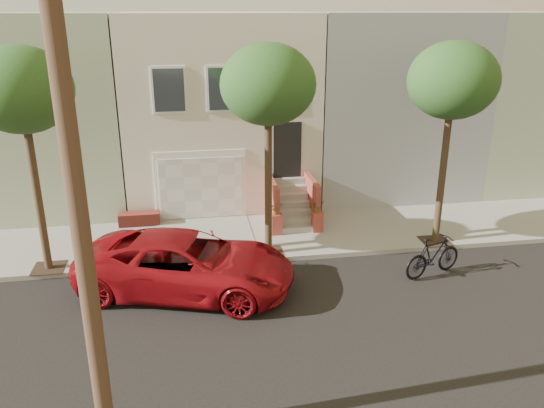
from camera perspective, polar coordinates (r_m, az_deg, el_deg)
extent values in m
plane|color=black|center=(13.36, -2.05, -13.08)|extent=(90.00, 90.00, 0.00)
cube|color=gray|center=(18.03, -4.24, -3.65)|extent=(40.00, 3.70, 0.15)
cube|color=beige|center=(22.65, -5.87, 10.65)|extent=(7.00, 8.00, 7.00)
cube|color=#8FA081|center=(23.26, -23.06, 9.43)|extent=(6.50, 8.00, 7.00)
cube|color=#93969B|center=(24.04, 10.83, 10.94)|extent=(6.50, 8.00, 7.00)
cube|color=#8FA081|center=(26.94, 24.18, 10.53)|extent=(6.50, 8.00, 7.00)
cube|color=white|center=(19.27, -7.52, 2.02)|extent=(3.20, 0.12, 2.50)
cube|color=silver|center=(19.24, -7.50, 1.68)|extent=(2.90, 0.06, 2.20)
cube|color=gray|center=(17.95, -7.11, -3.57)|extent=(3.20, 3.70, 0.02)
cube|color=maroon|center=(19.38, -13.86, -1.53)|extent=(1.40, 0.45, 0.44)
cube|color=black|center=(19.22, 1.64, 5.72)|extent=(1.00, 0.06, 2.00)
cube|color=#3F4751|center=(18.47, -10.84, 11.75)|extent=(1.00, 0.06, 1.40)
cube|color=white|center=(18.49, -10.84, 11.76)|extent=(1.15, 0.05, 1.55)
cube|color=#3F4751|center=(18.51, -5.15, 12.03)|extent=(1.00, 0.06, 1.40)
cube|color=white|center=(18.53, -5.15, 12.04)|extent=(1.15, 0.05, 1.55)
cube|color=#3F4751|center=(18.73, 0.47, 12.20)|extent=(1.00, 0.06, 1.40)
cube|color=white|center=(18.75, 0.46, 12.21)|extent=(1.15, 0.05, 1.55)
cube|color=gray|center=(18.28, 2.62, -2.67)|extent=(1.20, 0.28, 0.20)
cube|color=gray|center=(18.46, 2.45, -1.77)|extent=(1.20, 0.28, 0.20)
cube|color=gray|center=(18.65, 2.29, -0.88)|extent=(1.20, 0.28, 0.20)
cube|color=gray|center=(18.83, 2.13, -0.01)|extent=(1.20, 0.28, 0.20)
cube|color=gray|center=(19.02, 1.97, 0.84)|extent=(1.20, 0.28, 0.20)
cube|color=gray|center=(19.22, 1.82, 1.67)|extent=(1.20, 0.28, 0.20)
cube|color=gray|center=(19.42, 1.67, 2.49)|extent=(1.20, 0.28, 0.20)
cube|color=#953C30|center=(18.68, 0.03, 0.16)|extent=(0.18, 1.96, 1.60)
cube|color=#953C30|center=(18.94, 4.21, 0.39)|extent=(0.18, 1.96, 1.60)
cube|color=#953C30|center=(18.03, 0.48, -2.13)|extent=(0.35, 0.35, 0.70)
imported|color=#1A4418|center=(17.82, 0.49, -0.41)|extent=(0.40, 0.35, 0.45)
cube|color=#953C30|center=(18.30, 4.81, -1.85)|extent=(0.35, 0.35, 0.70)
imported|color=#1A4418|center=(18.10, 4.86, -0.16)|extent=(0.41, 0.35, 0.45)
cube|color=#2D2116|center=(17.14, -22.52, -6.25)|extent=(0.90, 0.90, 0.02)
cylinder|color=#342617|center=(16.38, -23.48, 0.36)|extent=(0.22, 0.22, 4.20)
ellipsoid|color=#1A4418|center=(15.71, -25.02, 10.89)|extent=(2.70, 2.57, 2.29)
cube|color=#2D2116|center=(16.79, -0.37, -5.15)|extent=(0.90, 0.90, 0.02)
cylinder|color=#342617|center=(16.01, -0.39, 1.65)|extent=(0.22, 0.22, 4.20)
ellipsoid|color=#1A4418|center=(15.33, -0.42, 12.54)|extent=(2.70, 2.57, 2.29)
cube|color=#2D2116|center=(18.39, 16.85, -3.75)|extent=(0.90, 0.90, 0.02)
cylinder|color=#342617|center=(17.68, 17.52, 2.48)|extent=(0.22, 0.22, 4.20)
ellipsoid|color=#1A4418|center=(17.06, 18.60, 12.29)|extent=(2.70, 2.57, 2.29)
cylinder|color=#42301E|center=(8.41, -20.27, 2.91)|extent=(0.30, 0.30, 10.00)
imported|color=maroon|center=(14.79, -8.99, -6.27)|extent=(6.33, 4.26, 1.61)
imported|color=black|center=(16.19, 16.69, -5.29)|extent=(2.08, 1.20, 1.21)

